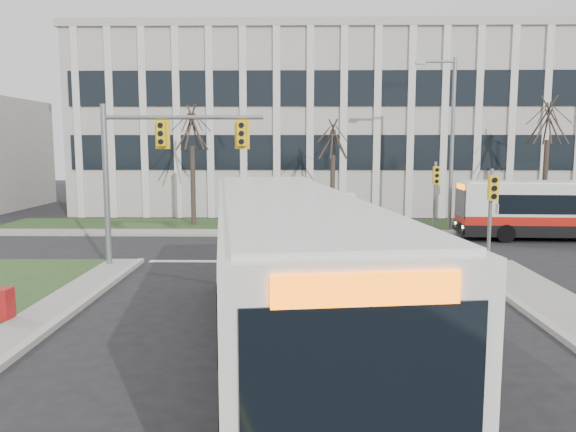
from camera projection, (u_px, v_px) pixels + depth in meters
The scene contains 15 objects.
ground at pixel (298, 328), 14.45m from camera, with size 120.00×120.00×0.00m, color black.
sidewalk_cross at pixel (393, 233), 29.44m from camera, with size 44.00×1.60×0.14m, color #9E9B93.
building_lawn at pixel (385, 226), 32.21m from camera, with size 44.00×5.00×0.12m, color #2A461E.
office_building at pixel (362, 128), 43.36m from camera, with size 40.00×16.00×12.00m, color #B3AEA5.
mast_arm_signal at pixel (149, 156), 21.10m from camera, with size 6.11×0.38×6.20m.
signal_pole_near at pixel (491, 204), 20.86m from camera, with size 0.34×0.39×3.80m.
signal_pole_far at pixel (435, 187), 29.29m from camera, with size 0.34×0.39×3.80m.
streetlight at pixel (449, 135), 29.73m from camera, with size 2.15×0.25×9.20m.
directory_sign at pixel (342, 207), 31.62m from camera, with size 1.50×0.12×2.00m.
tree_left at pixel (192, 130), 31.70m from camera, with size 1.80×1.80×7.70m.
tree_mid at pixel (333, 141), 31.85m from camera, with size 1.80×1.80×6.82m.
tree_right at pixel (548, 123), 31.33m from camera, with size 1.80×1.80×8.25m.
bus_main at pixel (287, 279), 12.24m from camera, with size 2.89×13.35×3.56m, color silver, non-canonical shape.
bus_cross at pixel (569, 211), 27.67m from camera, with size 2.30×10.63×2.83m, color silver, non-canonical shape.
newspaper_box_red at pixel (2, 306), 14.75m from camera, with size 0.50×0.45×0.95m, color #A21516.
Camera 1 is at (-0.04, -13.97, 4.69)m, focal length 35.00 mm.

